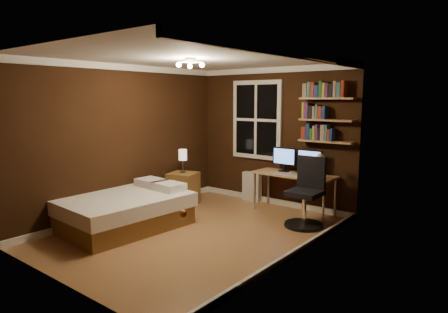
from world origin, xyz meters
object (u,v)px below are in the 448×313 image
Objects in this scene: bed at (126,210)px; nightstand at (183,189)px; monitor_right at (309,162)px; desk_lamp at (322,166)px; monitor_left at (284,160)px; bedside_lamp at (183,161)px; office_chair at (306,200)px; desk at (294,177)px; radiator at (252,187)px.

nightstand is (-0.22, 1.48, 0.03)m from bed.
monitor_right is 1.02× the size of desk_lamp.
monitor_right is (1.84, 2.39, 0.62)m from bed.
nightstand is 1.34× the size of monitor_right.
bedside_lamp is at bearing -150.07° from monitor_left.
office_chair reaches higher than nightstand.
desk is at bearing 24.73° from bedside_lamp.
monitor_left is at bearing 12.97° from nightstand.
monitor_right is (0.24, 0.07, 0.28)m from desk.
bed is 2.76m from office_chair.
radiator is 0.39× the size of desk.
monitor_left is 1.00× the size of monitor_right.
office_chair is (0.75, -0.61, -0.48)m from monitor_left.
bedside_lamp is (-0.22, 1.48, 0.55)m from bed.
bedside_lamp is 0.31× the size of desk.
monitor_left is 0.83m from desk_lamp.
bed is at bearing -127.62° from monitor_right.
bed is at bearing -119.61° from monitor_left.
office_chair is at bearing -46.82° from desk.
nightstand is 1.07× the size of radiator.
bed is at bearing -140.54° from office_chair.
monitor_right is at bearing 23.80° from bedside_lamp.
bedside_lamp is at bearing -163.77° from desk_lamp.
bedside_lamp is 1.42m from radiator.
bedside_lamp reaches higher than radiator.
bedside_lamp is 0.78× the size of radiator.
bedside_lamp is 2.38m from office_chair.
nightstand reaches higher than radiator.
monitor_right is at bearing -5.13° from radiator.
office_chair is (1.50, -0.72, 0.14)m from radiator.
bedside_lamp is 2.02m from desk.
bed is at bearing -81.35° from bedside_lamp.
nightstand is 1.92m from monitor_left.
monitor_left is (1.58, 0.91, 0.59)m from nightstand.
monitor_left is (1.58, 0.91, 0.07)m from bedside_lamp.
bed is 4.35× the size of desk_lamp.
bed is 1.34× the size of desk.
monitor_left is at bearing 163.50° from desk.
desk is at bearing 132.43° from office_chair.
monitor_left reaches higher than radiator.
office_chair is at bearing 44.03° from bed.
bed is 2.57m from radiator.
desk_lamp reaches higher than office_chair.
desk_lamp is at bearing -0.73° from nightstand.
desk_lamp is at bearing -15.02° from monitor_left.
nightstand is at bearing -173.39° from office_chair.
bed is 1.79× the size of office_chair.
radiator is 1.67m from office_chair.
desk_lamp reaches higher than nightstand.
bed is 3.19× the size of nightstand.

